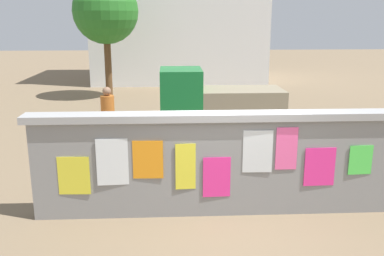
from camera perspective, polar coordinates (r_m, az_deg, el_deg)
ground at (r=15.25m, az=0.61°, el=2.01°), size 60.00×60.00×0.00m
poster_wall at (r=7.32m, az=4.49°, el=-4.58°), size 6.65×0.42×1.78m
auto_rickshaw_truck at (r=12.74m, az=3.01°, el=3.63°), size 3.60×1.50×1.85m
motorcycle at (r=10.12m, az=-4.64°, el=-1.84°), size 1.90×0.56×0.87m
bicycle_near at (r=9.73m, az=18.72°, el=-3.85°), size 1.68×0.54×0.95m
bicycle_far at (r=8.61m, az=6.32°, el=-5.52°), size 1.71×0.44×0.95m
person_walking at (r=11.03m, az=-11.10°, el=2.11°), size 0.39×0.39×1.62m
tree_roadside at (r=18.26m, az=-11.39°, el=14.90°), size 2.64×2.64×4.86m
building_background at (r=23.67m, az=-1.80°, el=15.85°), size 8.99×6.01×7.67m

